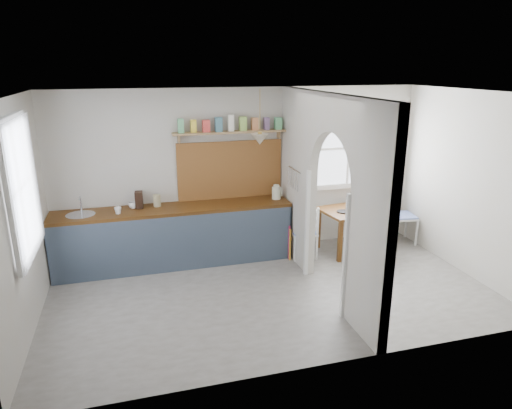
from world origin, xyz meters
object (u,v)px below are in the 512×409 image
object	(u,v)px
chair_left	(303,231)
vase	(353,200)
kettle	(276,192)
chair_right	(401,215)
dining_table	(355,229)

from	to	relation	value
chair_left	vase	world-z (taller)	vase
chair_left	kettle	distance (m)	0.74
chair_left	vase	bearing A→B (deg)	106.46
chair_right	kettle	xyz separation A→B (m)	(-2.18, 0.16, 0.53)
vase	chair_right	bearing A→B (deg)	-4.85
kettle	dining_table	bearing A→B (deg)	-14.20
dining_table	vase	world-z (taller)	vase
chair_left	chair_right	bearing A→B (deg)	98.25
chair_left	chair_right	xyz separation A→B (m)	(1.83, 0.13, 0.05)
chair_right	chair_left	bearing A→B (deg)	102.02
chair_left	chair_right	size ratio (longest dim) A/B	0.89
chair_left	kettle	size ratio (longest dim) A/B	3.79
dining_table	vase	bearing A→B (deg)	76.66
kettle	vase	distance (m)	1.31
dining_table	kettle	size ratio (longest dim) A/B	5.01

